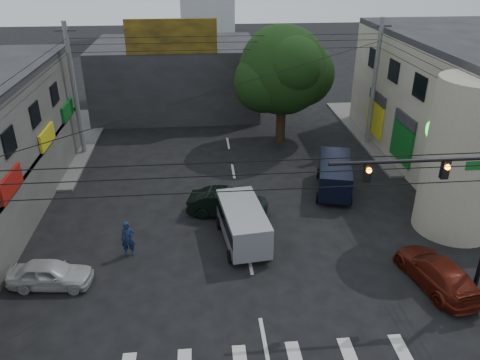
{
  "coord_description": "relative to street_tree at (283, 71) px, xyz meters",
  "views": [
    {
      "loc": [
        -2.12,
        -16.12,
        13.33
      ],
      "look_at": [
        -0.28,
        4.0,
        3.31
      ],
      "focal_mm": 35.0,
      "sensor_mm": 36.0,
      "label": 1
    }
  ],
  "objects": [
    {
      "name": "ground",
      "position": [
        -4.0,
        -17.0,
        -5.47
      ],
      "size": [
        160.0,
        160.0,
        0.0
      ],
      "primitive_type": "plane",
      "color": "black",
      "rests_on": "ground"
    },
    {
      "name": "sidewalk_far_right",
      "position": [
        14.0,
        1.0,
        -5.4
      ],
      "size": [
        16.0,
        16.0,
        0.15
      ],
      "primitive_type": "cube",
      "color": "#514F4C",
      "rests_on": "ground"
    },
    {
      "name": "corner_column",
      "position": [
        7.0,
        -13.0,
        -1.47
      ],
      "size": [
        4.0,
        4.0,
        8.0
      ],
      "primitive_type": "cylinder",
      "color": "gray",
      "rests_on": "ground"
    },
    {
      "name": "building_far",
      "position": [
        -8.0,
        9.0,
        -2.47
      ],
      "size": [
        14.0,
        10.0,
        6.0
      ],
      "primitive_type": "cube",
      "color": "#232326",
      "rests_on": "ground"
    },
    {
      "name": "billboard",
      "position": [
        -8.0,
        4.1,
        1.83
      ],
      "size": [
        7.0,
        0.3,
        2.6
      ],
      "primitive_type": "cube",
      "color": "olive",
      "rests_on": "building_far"
    },
    {
      "name": "street_tree",
      "position": [
        0.0,
        0.0,
        0.0
      ],
      "size": [
        6.4,
        6.4,
        8.7
      ],
      "color": "black",
      "rests_on": "ground"
    },
    {
      "name": "traffic_gantry",
      "position": [
        3.82,
        -18.0,
        -0.64
      ],
      "size": [
        7.1,
        0.35,
        7.2
      ],
      "color": "black",
      "rests_on": "ground"
    },
    {
      "name": "utility_pole_far_left",
      "position": [
        -14.5,
        -1.0,
        -0.87
      ],
      "size": [
        0.32,
        0.32,
        9.2
      ],
      "primitive_type": "cylinder",
      "color": "#59595B",
      "rests_on": "ground"
    },
    {
      "name": "utility_pole_far_right",
      "position": [
        6.5,
        -1.0,
        -0.87
      ],
      "size": [
        0.32,
        0.32,
        9.2
      ],
      "primitive_type": "cylinder",
      "color": "#59595B",
      "rests_on": "ground"
    },
    {
      "name": "dark_sedan",
      "position": [
        -4.74,
        -10.63,
        -4.75
      ],
      "size": [
        3.48,
        5.06,
        1.44
      ],
      "primitive_type": "imported",
      "rotation": [
        0.0,
        0.0,
        1.34
      ],
      "color": "black",
      "rests_on": "ground"
    },
    {
      "name": "white_compact",
      "position": [
        -12.86,
        -16.01,
        -4.86
      ],
      "size": [
        2.12,
        3.87,
        1.23
      ],
      "primitive_type": "imported",
      "rotation": [
        0.0,
        0.0,
        1.48
      ],
      "color": "#B1B2AE",
      "rests_on": "ground"
    },
    {
      "name": "maroon_sedan",
      "position": [
        3.95,
        -17.49,
        -4.81
      ],
      "size": [
        3.48,
        5.25,
        1.33
      ],
      "primitive_type": "imported",
      "rotation": [
        0.0,
        0.0,
        3.32
      ],
      "color": "#51140B",
      "rests_on": "ground"
    },
    {
      "name": "silver_minivan",
      "position": [
        -4.17,
        -13.4,
        -4.5
      ],
      "size": [
        4.97,
        2.96,
        1.95
      ],
      "primitive_type": null,
      "rotation": [
        0.0,
        0.0,
        1.69
      ],
      "color": "gray",
      "rests_on": "ground"
    },
    {
      "name": "navy_van",
      "position": [
        1.89,
        -8.33,
        -4.51
      ],
      "size": [
        5.68,
        4.15,
        1.92
      ],
      "primitive_type": null,
      "rotation": [
        0.0,
        0.0,
        1.32
      ],
      "color": "black",
      "rests_on": "ground"
    },
    {
      "name": "traffic_officer",
      "position": [
        -9.73,
        -14.0,
        -4.57
      ],
      "size": [
        0.72,
        0.52,
        1.81
      ],
      "primitive_type": "imported",
      "rotation": [
        0.0,
        0.0,
        0.06
      ],
      "color": "#122041",
      "rests_on": "ground"
    }
  ]
}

